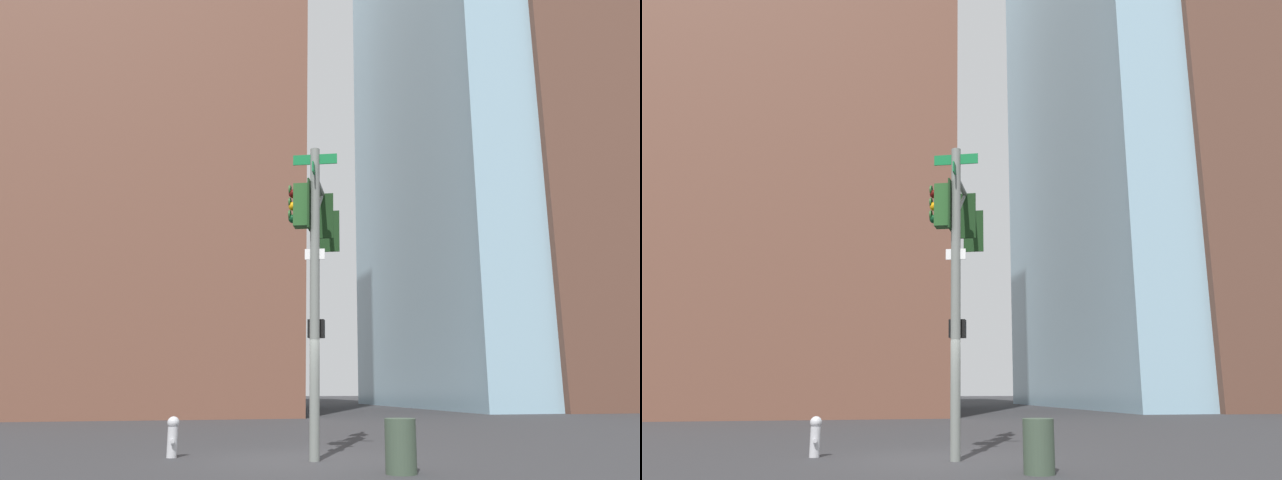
% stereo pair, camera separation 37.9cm
% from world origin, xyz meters
% --- Properties ---
extents(ground_plane, '(200.00, 200.00, 0.00)m').
position_xyz_m(ground_plane, '(0.00, 0.00, 0.00)').
color(ground_plane, '#2D2D30').
extents(signal_pole_assembly, '(4.16, 2.12, 6.91)m').
position_xyz_m(signal_pole_assembly, '(-0.58, 0.60, 4.83)').
color(signal_pole_assembly, slate).
rests_on(signal_pole_assembly, ground_plane).
extents(fire_hydrant, '(0.34, 0.26, 0.87)m').
position_xyz_m(fire_hydrant, '(-1.05, -2.58, 0.47)').
color(fire_hydrant, '#B2B2B7').
rests_on(fire_hydrant, ground_plane).
extents(litter_bin, '(0.56, 0.56, 0.95)m').
position_xyz_m(litter_bin, '(2.60, 1.36, 0.47)').
color(litter_bin, '#384738').
rests_on(litter_bin, ground_plane).
extents(building_brick_nearside, '(22.97, 16.98, 44.28)m').
position_xyz_m(building_brick_nearside, '(-28.88, -4.48, 22.14)').
color(building_brick_nearside, brown).
rests_on(building_brick_nearside, ground_plane).
extents(building_brick_midblock, '(20.41, 14.13, 30.81)m').
position_xyz_m(building_brick_midblock, '(-29.16, 27.16, 15.41)').
color(building_brick_midblock, brown).
rests_on(building_brick_midblock, ground_plane).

